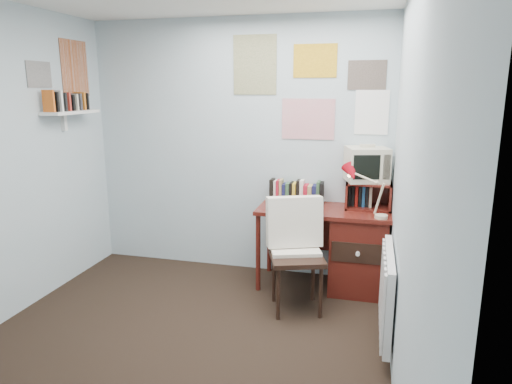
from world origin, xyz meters
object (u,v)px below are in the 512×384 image
at_px(desk, 352,248).
at_px(crt_tv, 367,163).
at_px(wall_shelf, 71,112).
at_px(desk_chair, 297,258).
at_px(desk_lamp, 382,196).
at_px(tv_riser, 368,195).
at_px(radiator, 387,292).

bearing_deg(desk, crt_tv, 56.00).
distance_m(crt_tv, wall_shelf, 2.74).
xyz_separation_m(desk_chair, desk_lamp, (0.66, 0.32, 0.50)).
height_order(desk_lamp, crt_tv, crt_tv).
bearing_deg(tv_riser, desk_chair, -130.56).
distance_m(desk, radiator, 0.97).
distance_m(tv_riser, wall_shelf, 2.83).
xyz_separation_m(desk_chair, wall_shelf, (-2.14, 0.15, 1.16)).
distance_m(radiator, wall_shelf, 3.15).
distance_m(desk_chair, wall_shelf, 2.44).
xyz_separation_m(radiator, wall_shelf, (-2.86, 0.55, 1.20)).
bearing_deg(crt_tv, wall_shelf, 175.19).
distance_m(crt_tv, radiator, 1.32).
bearing_deg(crt_tv, tv_riser, -48.84).
distance_m(desk_lamp, wall_shelf, 2.89).
height_order(desk, crt_tv, crt_tv).
relative_size(desk, desk_lamp, 3.04).
relative_size(tv_riser, crt_tv, 1.13).
bearing_deg(radiator, crt_tv, 100.72).
height_order(tv_riser, crt_tv, crt_tv).
height_order(tv_riser, wall_shelf, wall_shelf).
xyz_separation_m(tv_riser, crt_tv, (-0.03, 0.02, 0.29)).
xyz_separation_m(desk_lamp, wall_shelf, (-2.81, -0.17, 0.66)).
height_order(desk_lamp, radiator, desk_lamp).
xyz_separation_m(desk_chair, radiator, (0.72, -0.40, -0.04)).
height_order(crt_tv, radiator, crt_tv).
bearing_deg(desk, radiator, -72.76).
bearing_deg(radiator, tv_riser, 99.28).
bearing_deg(desk_chair, desk, 32.63).
xyz_separation_m(desk_lamp, tv_riser, (-0.12, 0.32, -0.07)).
bearing_deg(desk_chair, tv_riser, 31.09).
bearing_deg(desk, desk_chair, -129.02).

